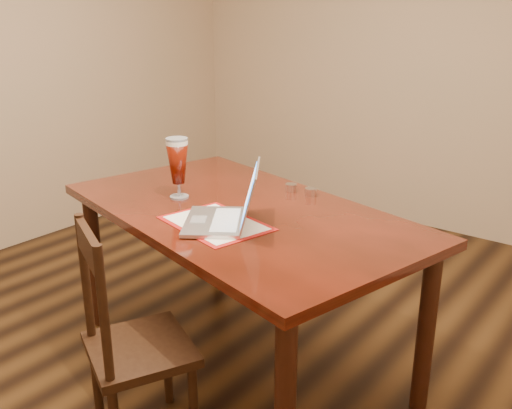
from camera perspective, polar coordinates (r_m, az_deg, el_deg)
The scene contains 4 objects.
ground at distance 3.08m, azimuth -3.48°, elevation -15.13°, with size 5.00×5.00×0.00m, color black.
room_shell at distance 2.55m, azimuth -4.31°, elevation 19.73°, with size 4.51×5.01×2.71m.
dining_table at distance 2.72m, azimuth -1.83°, elevation -2.24°, with size 1.96×1.38×1.14m.
dining_chair at distance 2.40m, azimuth -12.38°, elevation -13.47°, with size 0.54×0.53×0.98m.
Camera 1 is at (1.70, -1.90, 1.73)m, focal length 40.00 mm.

